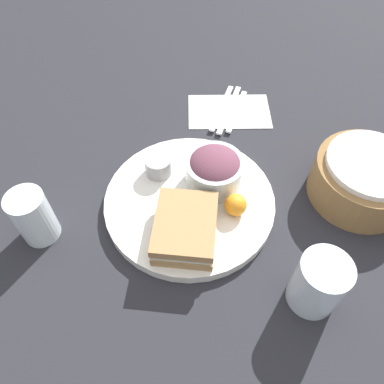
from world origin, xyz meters
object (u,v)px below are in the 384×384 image
at_px(bread_basket, 366,179).
at_px(water_glass, 36,217).
at_px(drink_glass, 321,283).
at_px(fork, 224,108).
at_px(spoon, 239,111).
at_px(sandwich, 188,228).
at_px(dressing_cup, 161,166).
at_px(plate, 192,202).
at_px(salad_bowl, 217,169).
at_px(knife, 231,109).

bearing_deg(bread_basket, water_glass, -82.02).
relative_size(drink_glass, fork, 0.64).
xyz_separation_m(drink_glass, spoon, (-0.44, -0.08, -0.05)).
relative_size(sandwich, water_glass, 1.34).
height_order(dressing_cup, drink_glass, drink_glass).
relative_size(plate, water_glass, 3.05).
height_order(fork, spoon, same).
relative_size(plate, salad_bowl, 2.91).
bearing_deg(bread_basket, dressing_cup, -96.17).
bearing_deg(plate, drink_glass, 46.39).
bearing_deg(salad_bowl, water_glass, -72.39).
bearing_deg(sandwich, drink_glass, 62.29).
bearing_deg(bread_basket, knife, -136.38).
xyz_separation_m(drink_glass, knife, (-0.45, -0.10, -0.05)).
bearing_deg(plate, salad_bowl, 131.26).
bearing_deg(dressing_cup, knife, 142.42).
height_order(salad_bowl, bread_basket, same).
xyz_separation_m(salad_bowl, knife, (-0.22, 0.05, -0.05)).
relative_size(sandwich, salad_bowl, 1.28).
height_order(plate, knife, plate).
distance_m(sandwich, spoon, 0.36).
distance_m(knife, water_glass, 0.48).
bearing_deg(sandwich, spoon, 160.66).
distance_m(plate, water_glass, 0.27).
xyz_separation_m(sandwich, drink_glass, (0.10, 0.20, 0.01)).
bearing_deg(spoon, plate, 176.33).
relative_size(dressing_cup, fork, 0.31).
height_order(drink_glass, spoon, drink_glass).
xyz_separation_m(salad_bowl, spoon, (-0.22, 0.06, -0.05)).
xyz_separation_m(sandwich, fork, (-0.35, 0.08, -0.04)).
bearing_deg(fork, sandwich, -174.04).
height_order(salad_bowl, spoon, salad_bowl).
bearing_deg(water_glass, fork, 133.93).
bearing_deg(plate, dressing_cup, -138.03).
bearing_deg(knife, spoon, -90.00).
bearing_deg(salad_bowl, plate, -48.74).
bearing_deg(sandwich, bread_basket, 107.26).
relative_size(salad_bowl, dressing_cup, 2.11).
bearing_deg(water_glass, bread_basket, 97.98).
bearing_deg(bread_basket, spoon, -137.86).
bearing_deg(knife, fork, 90.00).
xyz_separation_m(drink_glass, fork, (-0.45, -0.11, -0.05)).
bearing_deg(bread_basket, salad_bowl, -93.38).
xyz_separation_m(sandwich, salad_bowl, (-0.12, 0.05, 0.01)).
bearing_deg(dressing_cup, bread_basket, 83.83).
relative_size(plate, sandwich, 2.28).
height_order(sandwich, spoon, sandwich).
xyz_separation_m(sandwich, dressing_cup, (-0.14, -0.05, -0.00)).
bearing_deg(dressing_cup, salad_bowl, 76.72).
relative_size(drink_glass, bread_basket, 0.56).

